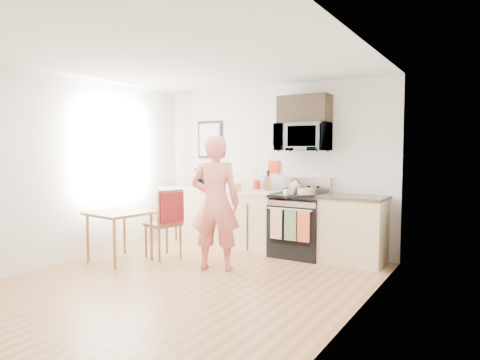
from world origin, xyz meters
The scene contains 27 objects.
floor centered at (0.00, 0.00, 0.00)m, with size 4.60×4.60×0.00m, color #955C39.
back_wall centered at (0.00, 2.30, 1.30)m, with size 4.00×0.04×2.60m, color white.
left_wall centered at (-2.00, 0.00, 1.30)m, with size 0.04×4.60×2.60m, color white.
right_wall centered at (2.00, 0.00, 1.30)m, with size 0.04×4.60×2.60m, color white.
ceiling centered at (0.00, 0.00, 2.60)m, with size 4.00×4.60×0.04m, color white.
window centered at (-1.96, 0.80, 1.55)m, with size 0.06×1.40×1.50m.
cabinet_left centered at (-0.80, 2.00, 0.45)m, with size 2.10×0.60×0.90m, color #D3B587.
countertop_left centered at (-0.80, 2.00, 0.92)m, with size 2.14×0.64×0.04m, color silver.
cabinet_right centered at (1.43, 2.00, 0.45)m, with size 0.84×0.60×0.90m, color #D3B587.
countertop_right centered at (1.43, 2.00, 0.92)m, with size 0.88×0.64×0.04m, color black.
range centered at (0.63, 1.98, 0.44)m, with size 0.76×0.70×1.16m.
microwave centered at (0.63, 2.08, 1.76)m, with size 0.76×0.51×0.42m, color #B1B0B5.
upper_cabinet centered at (0.63, 2.12, 2.18)m, with size 0.76×0.35×0.40m, color black.
wall_art centered at (-1.20, 2.28, 1.75)m, with size 0.50×0.04×0.65m.
wall_trivet centered at (0.05, 2.28, 1.30)m, with size 0.20×0.02×0.20m, color #B7270F.
person centered at (-0.02, 0.73, 0.88)m, with size 0.64×0.42×1.77m, color #E44D3E.
dining_table centered at (-1.41, 0.37, 0.62)m, with size 0.75×0.75×0.71m.
chair centered at (-0.90, 0.82, 0.65)m, with size 0.56×0.53×1.01m.
knife_block centered at (0.01, 2.14, 1.05)m, with size 0.10×0.14×0.21m, color brown.
utensil_crock centered at (-0.23, 2.20, 1.08)m, with size 0.12×0.12×0.35m.
fruit_bowl centered at (-1.06, 2.11, 0.98)m, with size 0.24×0.24×0.09m.
milk_carton centered at (-0.82, 1.98, 1.07)m, with size 0.10×0.10×0.26m, color tan.
coffee_maker centered at (-1.25, 2.12, 1.09)m, with size 0.18×0.27×0.32m.
bread_bag centered at (-0.43, 1.81, 1.00)m, with size 0.32×0.15×0.12m, color tan.
cake centered at (0.78, 1.86, 0.97)m, with size 0.30×0.30×0.10m.
kettle centered at (0.51, 2.08, 1.02)m, with size 0.18×0.18×0.22m.
pot centered at (0.51, 1.89, 0.98)m, with size 0.22×0.38×0.11m.
Camera 1 is at (3.15, -3.82, 1.57)m, focal length 32.00 mm.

